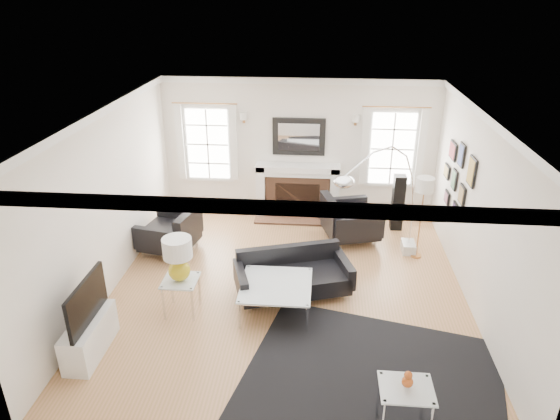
# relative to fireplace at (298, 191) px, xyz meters

# --- Properties ---
(floor) EXTENTS (6.00, 6.00, 0.00)m
(floor) POSITION_rel_fireplace_xyz_m (0.00, -2.79, -0.54)
(floor) COLOR #AA7B47
(floor) RESTS_ON ground
(back_wall) EXTENTS (5.50, 0.04, 2.80)m
(back_wall) POSITION_rel_fireplace_xyz_m (0.00, 0.21, 0.86)
(back_wall) COLOR white
(back_wall) RESTS_ON floor
(front_wall) EXTENTS (5.50, 0.04, 2.80)m
(front_wall) POSITION_rel_fireplace_xyz_m (0.00, -5.79, 0.86)
(front_wall) COLOR white
(front_wall) RESTS_ON floor
(left_wall) EXTENTS (0.04, 6.00, 2.80)m
(left_wall) POSITION_rel_fireplace_xyz_m (-2.75, -2.79, 0.86)
(left_wall) COLOR white
(left_wall) RESTS_ON floor
(right_wall) EXTENTS (0.04, 6.00, 2.80)m
(right_wall) POSITION_rel_fireplace_xyz_m (2.75, -2.79, 0.86)
(right_wall) COLOR white
(right_wall) RESTS_ON floor
(ceiling) EXTENTS (5.50, 6.00, 0.02)m
(ceiling) POSITION_rel_fireplace_xyz_m (0.00, -2.79, 2.26)
(ceiling) COLOR white
(ceiling) RESTS_ON back_wall
(crown_molding) EXTENTS (5.50, 6.00, 0.12)m
(crown_molding) POSITION_rel_fireplace_xyz_m (0.00, -2.79, 2.20)
(crown_molding) COLOR white
(crown_molding) RESTS_ON back_wall
(fireplace) EXTENTS (1.70, 0.69, 1.11)m
(fireplace) POSITION_rel_fireplace_xyz_m (0.00, 0.00, 0.00)
(fireplace) COLOR white
(fireplace) RESTS_ON floor
(mantel_mirror) EXTENTS (1.05, 0.07, 0.75)m
(mantel_mirror) POSITION_rel_fireplace_xyz_m (0.00, 0.16, 1.11)
(mantel_mirror) COLOR black
(mantel_mirror) RESTS_ON back_wall
(window_left) EXTENTS (1.24, 0.15, 1.62)m
(window_left) POSITION_rel_fireplace_xyz_m (-1.85, 0.16, 0.92)
(window_left) COLOR white
(window_left) RESTS_ON back_wall
(window_right) EXTENTS (1.24, 0.15, 1.62)m
(window_right) POSITION_rel_fireplace_xyz_m (1.85, 0.16, 0.92)
(window_right) COLOR white
(window_right) RESTS_ON back_wall
(gallery_wall) EXTENTS (0.04, 1.73, 1.29)m
(gallery_wall) POSITION_rel_fireplace_xyz_m (2.72, -1.50, 0.99)
(gallery_wall) COLOR black
(gallery_wall) RESTS_ON right_wall
(tv_unit) EXTENTS (0.35, 1.00, 1.09)m
(tv_unit) POSITION_rel_fireplace_xyz_m (-2.44, -4.49, -0.21)
(tv_unit) COLOR white
(tv_unit) RESTS_ON floor
(area_rug) EXTENTS (3.55, 3.18, 0.01)m
(area_rug) POSITION_rel_fireplace_xyz_m (1.17, -4.72, -0.54)
(area_rug) COLOR black
(area_rug) RESTS_ON floor
(sofa) EXTENTS (1.90, 1.28, 0.57)m
(sofa) POSITION_rel_fireplace_xyz_m (0.08, -2.88, -0.23)
(sofa) COLOR black
(sofa) RESTS_ON floor
(armchair_left) EXTENTS (1.07, 1.15, 0.68)m
(armchair_left) POSITION_rel_fireplace_xyz_m (-2.13, -1.74, -0.17)
(armchair_left) COLOR black
(armchair_left) RESTS_ON floor
(armchair_right) EXTENTS (1.18, 1.26, 0.71)m
(armchair_right) POSITION_rel_fireplace_xyz_m (0.98, -1.01, -0.15)
(armchair_right) COLOR black
(armchair_right) RESTS_ON floor
(coffee_table) EXTENTS (1.02, 1.02, 0.45)m
(coffee_table) POSITION_rel_fireplace_xyz_m (-0.13, -3.37, -0.12)
(coffee_table) COLOR silver
(coffee_table) RESTS_ON floor
(side_table_left) EXTENTS (0.50, 0.50, 0.55)m
(side_table_left) POSITION_rel_fireplace_xyz_m (-1.50, -3.51, -0.10)
(side_table_left) COLOR silver
(side_table_left) RESTS_ON floor
(nesting_table) EXTENTS (0.56, 0.47, 0.62)m
(nesting_table) POSITION_rel_fireplace_xyz_m (1.42, -5.44, -0.05)
(nesting_table) COLOR silver
(nesting_table) RESTS_ON floor
(gourd_lamp) EXTENTS (0.41, 0.41, 0.66)m
(gourd_lamp) POSITION_rel_fireplace_xyz_m (-1.50, -3.51, 0.39)
(gourd_lamp) COLOR gold
(gourd_lamp) RESTS_ON side_table_left
(orange_vase) EXTENTS (0.12, 0.12, 0.19)m
(orange_vase) POSITION_rel_fireplace_xyz_m (1.42, -5.44, 0.18)
(orange_vase) COLOR #B64B17
(orange_vase) RESTS_ON nesting_table
(arc_floor_lamp) EXTENTS (1.55, 1.43, 2.19)m
(arc_floor_lamp) POSITION_rel_fireplace_xyz_m (1.44, -1.92, 0.64)
(arc_floor_lamp) COLOR white
(arc_floor_lamp) RESTS_ON floor
(stick_floor_lamp) EXTENTS (0.30, 0.30, 1.49)m
(stick_floor_lamp) POSITION_rel_fireplace_xyz_m (2.20, -1.54, 0.75)
(stick_floor_lamp) COLOR #B77A3F
(stick_floor_lamp) RESTS_ON floor
(speaker_tower) EXTENTS (0.23, 0.23, 1.11)m
(speaker_tower) POSITION_rel_fireplace_xyz_m (1.97, -0.43, 0.01)
(speaker_tower) COLOR black
(speaker_tower) RESTS_ON floor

